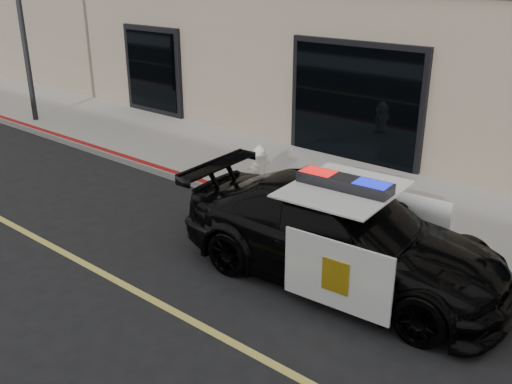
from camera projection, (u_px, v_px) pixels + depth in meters
The scene contains 5 objects.
ground at pixel (155, 301), 8.05m from camera, with size 120.00×120.00×0.00m, color black.
sidewalk_n at pixel (350, 191), 11.76m from camera, with size 60.00×3.50×0.15m, color gray.
police_car at pixel (341, 235), 8.37m from camera, with size 2.76×5.30×1.64m.
fire_hydrant at pixel (259, 166), 11.81m from camera, with size 0.38×0.53×0.84m.
street_light at pixel (18, 15), 15.76m from camera, with size 0.15×1.37×5.39m.
Camera 1 is at (5.53, -4.37, 4.43)m, focal length 40.00 mm.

